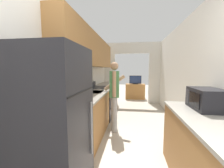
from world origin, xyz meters
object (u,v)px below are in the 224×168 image
Objects in this scene: person at (114,95)px; television at (135,80)px; range_oven at (101,102)px; microwave at (206,99)px; refrigerator at (53,124)px; tv_cabinet at (135,91)px.

television is at bearing -15.05° from person.
television is (1.03, 2.72, 0.46)m from range_oven.
person is 1.78m from microwave.
refrigerator is 2.52m from range_oven.
refrigerator is 3.39× the size of microwave.
microwave is at bearing -136.91° from person.
refrigerator is at bearing -162.51° from microwave.
refrigerator reaches higher than range_oven.
microwave reaches higher than tv_cabinet.
television is at bearing 69.22° from range_oven.
tv_cabinet is (1.00, 5.25, -0.46)m from refrigerator.
tv_cabinet is (-0.79, 4.68, -0.67)m from microwave.
refrigerator is 1.88m from microwave.
microwave is 0.87× the size of television.
refrigerator is 5.36m from tv_cabinet.
television is (-0.79, 4.64, -0.12)m from microwave.
person is 3.24× the size of microwave.
range_oven is 2.95m from tv_cabinet.
microwave is (1.78, 0.56, 0.20)m from refrigerator.
tv_cabinet is 1.62× the size of television.
microwave is (1.34, -1.16, 0.19)m from person.
television is (0.00, -0.04, 0.55)m from tv_cabinet.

